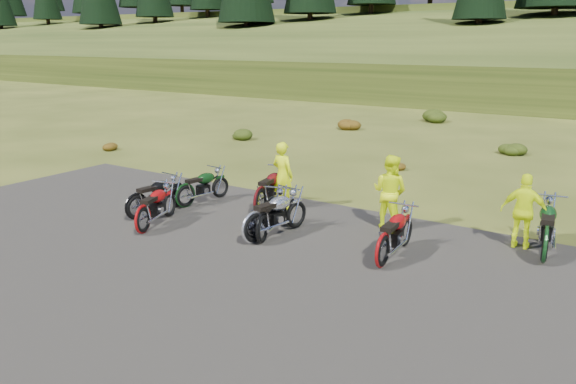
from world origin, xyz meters
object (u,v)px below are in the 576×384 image
Objects in this scene: motorcycle_3 at (254,244)px; person_middle at (283,176)px; motorcycle_7 at (543,264)px; motorcycle_0 at (138,220)px.

motorcycle_3 is 1.16× the size of person_middle.
motorcycle_3 is 0.95× the size of motorcycle_7.
motorcycle_3 is (3.63, 0.26, 0.00)m from motorcycle_0.
person_middle is (-6.86, 0.32, 0.94)m from motorcycle_7.
motorcycle_3 reaches higher than motorcycle_0.
motorcycle_7 reaches higher than motorcycle_3.
person_middle is (-1.04, 2.74, 0.94)m from motorcycle_3.
motorcycle_0 is at bearing 97.39° from motorcycle_7.
person_middle reaches higher than motorcycle_3.
motorcycle_0 is 4.07m from person_middle.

